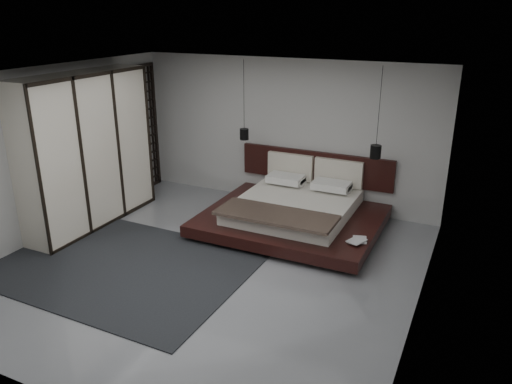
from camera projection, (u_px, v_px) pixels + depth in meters
The scene contains 14 objects.
floor at pixel (209, 266), 7.51m from camera, with size 6.00×6.00×0.00m, color gray.
ceiling at pixel (202, 76), 6.54m from camera, with size 6.00×6.00×0.00m, color white.
wall_back at pixel (285, 133), 9.57m from camera, with size 6.00×6.00×0.00m, color #B3B3B0.
wall_front at pixel (34, 273), 4.48m from camera, with size 6.00×6.00×0.00m, color #B3B3B0.
wall_left at pixel (49, 153), 8.23m from camera, with size 6.00×6.00×0.00m, color #B3B3B0.
wall_right at pixel (427, 212), 5.82m from camera, with size 6.00×6.00×0.00m, color #B3B3B0.
lattice_screen at pixel (143, 129), 10.32m from camera, with size 0.05×0.90×2.60m, color black.
bed at pixel (295, 211), 8.76m from camera, with size 2.98×2.48×1.11m.
book_lower at pixel (353, 239), 7.69m from camera, with size 0.21×0.28×0.03m, color #99724C.
book_upper at pixel (351, 239), 7.67m from camera, with size 0.21×0.29×0.02m, color #99724C.
pendant_left at pixel (244, 134), 9.27m from camera, with size 0.17×0.17×1.46m.
pendant_right at pixel (376, 151), 8.30m from camera, with size 0.18×0.18×1.51m.
wardrobe at pixel (87, 151), 8.60m from camera, with size 0.64×2.71×2.66m.
rug at pixel (120, 265), 7.50m from camera, with size 3.80×2.72×0.02m, color black.
Camera 1 is at (3.49, -5.72, 3.63)m, focal length 35.00 mm.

